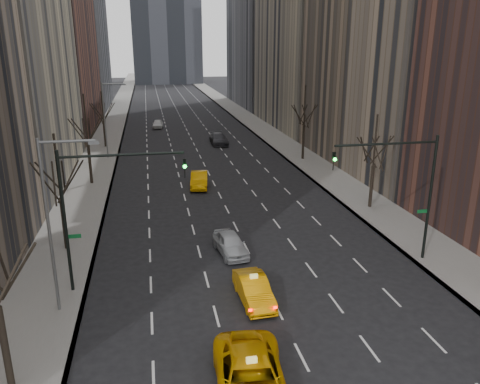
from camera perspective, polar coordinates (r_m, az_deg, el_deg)
sidewalk_left at (r=84.05m, az=-15.30°, el=7.81°), size 4.50×320.00×0.15m
sidewalk_right at (r=85.80m, az=1.40°, el=8.60°), size 4.50×320.00×0.15m
tree_lw_b at (r=32.76m, az=-20.98°, el=-0.67°), size 3.36×3.50×7.82m
tree_lw_c at (r=48.05m, az=-18.03°, el=5.53°), size 3.36×3.50×8.74m
tree_lw_d at (r=65.77m, az=-16.30°, el=8.28°), size 3.36×3.50×7.36m
tree_rw_b at (r=40.34m, az=15.93°, el=3.10°), size 3.36×3.50×7.82m
tree_rw_c at (r=56.55m, az=7.79°, el=7.90°), size 3.36×3.50×8.74m
traffic_mast_left at (r=26.14m, az=-17.21°, el=-0.64°), size 6.69×0.39×8.00m
traffic_mast_right at (r=30.08m, az=19.71°, el=1.44°), size 6.69×0.39×8.00m
streetlight_near at (r=24.49m, az=-21.70°, el=-2.00°), size 2.83×0.22×9.00m
streetlight_far at (r=58.48m, az=-15.87°, el=9.29°), size 2.83×0.22×9.00m
taxi_suv at (r=19.52m, az=1.35°, el=-22.04°), size 3.39×6.29×1.68m
taxi_sedan at (r=25.70m, az=1.69°, el=-11.82°), size 1.68×4.28×1.39m
silver_sedan_ahead at (r=31.16m, az=-1.17°, el=-6.31°), size 2.16×4.30×1.41m
far_taxi at (r=45.72m, az=-5.00°, el=1.50°), size 2.19×4.72×1.50m
far_suv_grey at (r=65.76m, az=-2.62°, el=6.48°), size 2.22×5.33×1.54m
far_car_white at (r=80.21m, az=-10.00°, el=8.18°), size 1.98×4.23×1.40m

